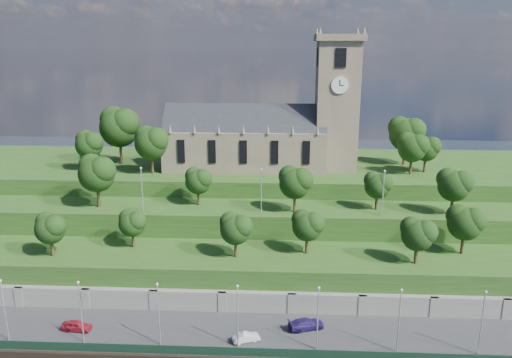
# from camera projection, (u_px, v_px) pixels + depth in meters

# --- Properties ---
(promenade) EXTENTS (160.00, 12.00, 2.00)m
(promenade) POSITION_uv_depth(u_px,v_px,m) (255.00, 339.00, 67.13)
(promenade) COLOR #2D2D30
(promenade) RESTS_ON ground
(fence) EXTENTS (160.00, 0.10, 1.20)m
(fence) POSITION_uv_depth(u_px,v_px,m) (253.00, 352.00, 61.50)
(fence) COLOR #173423
(fence) RESTS_ON promenade
(retaining_wall) EXTENTS (160.00, 2.10, 5.00)m
(retaining_wall) POSITION_uv_depth(u_px,v_px,m) (257.00, 306.00, 72.50)
(retaining_wall) COLOR slate
(retaining_wall) RESTS_ON ground
(embankment_lower) EXTENTS (160.00, 12.00, 8.00)m
(embankment_lower) POSITION_uv_depth(u_px,v_px,m) (259.00, 278.00, 77.92)
(embankment_lower) COLOR #224517
(embankment_lower) RESTS_ON ground
(embankment_upper) EXTENTS (160.00, 10.00, 12.00)m
(embankment_upper) POSITION_uv_depth(u_px,v_px,m) (262.00, 240.00, 88.01)
(embankment_upper) COLOR #224517
(embankment_upper) RESTS_ON ground
(hilltop) EXTENTS (160.00, 32.00, 15.00)m
(hilltop) POSITION_uv_depth(u_px,v_px,m) (266.00, 197.00, 107.87)
(hilltop) COLOR #224517
(hilltop) RESTS_ON ground
(church) EXTENTS (38.60, 12.35, 27.60)m
(church) POSITION_uv_depth(u_px,v_px,m) (269.00, 131.00, 100.06)
(church) COLOR #6E5F4D
(church) RESTS_ON hilltop
(trees_lower) EXTENTS (68.31, 8.96, 7.75)m
(trees_lower) POSITION_uv_depth(u_px,v_px,m) (288.00, 226.00, 75.44)
(trees_lower) COLOR #312613
(trees_lower) RESTS_ON embankment_lower
(trees_upper) EXTENTS (66.19, 7.89, 9.27)m
(trees_upper) POSITION_uv_depth(u_px,v_px,m) (255.00, 179.00, 84.09)
(trees_upper) COLOR #312613
(trees_upper) RESTS_ON embankment_upper
(trees_hilltop) EXTENTS (71.93, 16.51, 11.98)m
(trees_hilltop) POSITION_uv_depth(u_px,v_px,m) (235.00, 135.00, 100.17)
(trees_hilltop) COLOR #312613
(trees_hilltop) RESTS_ON hilltop
(lamp_posts_promenade) EXTENTS (60.36, 0.36, 8.73)m
(lamp_posts_promenade) POSITION_uv_depth(u_px,v_px,m) (238.00, 312.00, 62.29)
(lamp_posts_promenade) COLOR #B2B2B7
(lamp_posts_promenade) RESTS_ON promenade
(lamp_posts_upper) EXTENTS (40.36, 0.36, 7.72)m
(lamp_posts_upper) POSITION_uv_depth(u_px,v_px,m) (261.00, 188.00, 82.40)
(lamp_posts_upper) COLOR #B2B2B7
(lamp_posts_upper) RESTS_ON embankment_upper
(car_left) EXTENTS (4.21, 2.06, 1.38)m
(car_left) POSITION_uv_depth(u_px,v_px,m) (77.00, 326.00, 67.15)
(car_left) COLOR maroon
(car_left) RESTS_ON promenade
(car_middle) EXTENTS (3.80, 2.39, 1.18)m
(car_middle) POSITION_uv_depth(u_px,v_px,m) (246.00, 337.00, 64.67)
(car_middle) COLOR silver
(car_middle) RESTS_ON promenade
(car_right) EXTENTS (5.37, 3.54, 1.45)m
(car_right) POSITION_uv_depth(u_px,v_px,m) (306.00, 324.00, 67.52)
(car_right) COLOR #261857
(car_right) RESTS_ON promenade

